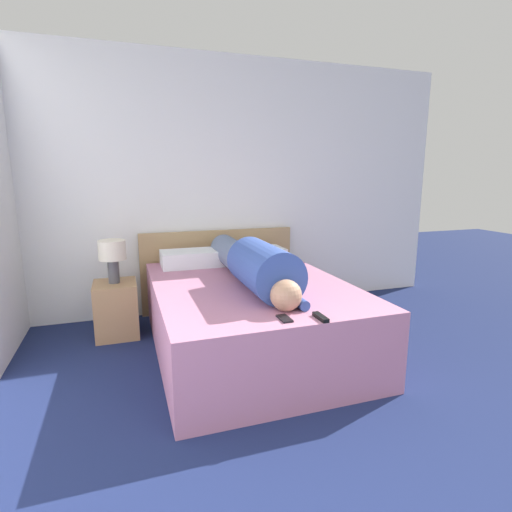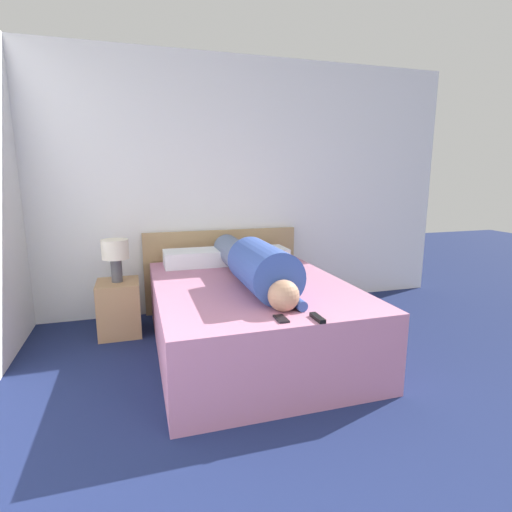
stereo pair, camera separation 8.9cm
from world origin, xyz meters
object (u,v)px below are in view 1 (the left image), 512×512
object	(u,v)px
pillow_near_headboard	(194,258)
bed	(250,316)
nightstand	(116,309)
pillow_second	(255,255)
person_lying	(253,264)
tv_remote	(321,317)
table_lamp	(112,254)
cell_phone	(284,318)

from	to	relation	value
pillow_near_headboard	bed	bearing A→B (deg)	-67.31
nightstand	pillow_near_headboard	world-z (taller)	pillow_near_headboard
pillow_near_headboard	pillow_second	size ratio (longest dim) A/B	1.05
person_lying	pillow_second	size ratio (longest dim) A/B	2.98
tv_remote	bed	bearing A→B (deg)	99.36
bed	tv_remote	xyz separation A→B (m)	(0.15, -0.92, 0.30)
bed	table_lamp	bearing A→B (deg)	147.77
nightstand	table_lamp	distance (m)	0.51
pillow_near_headboard	tv_remote	distance (m)	1.75
pillow_near_headboard	pillow_second	distance (m)	0.61
pillow_near_headboard	pillow_second	xyz separation A→B (m)	(0.61, 0.00, -0.01)
nightstand	person_lying	distance (m)	1.36
nightstand	tv_remote	distance (m)	2.01
tv_remote	nightstand	bearing A→B (deg)	127.16
tv_remote	pillow_second	bearing A→B (deg)	85.21
bed	nightstand	size ratio (longest dim) A/B	4.07
person_lying	pillow_second	world-z (taller)	person_lying
table_lamp	pillow_second	xyz separation A→B (m)	(1.34, 0.10, -0.12)
nightstand	bed	bearing A→B (deg)	-32.23
nightstand	tv_remote	bearing A→B (deg)	-52.84
table_lamp	pillow_second	distance (m)	1.35
nightstand	table_lamp	xyz separation A→B (m)	(0.00, 0.00, 0.51)
pillow_near_headboard	cell_phone	xyz separation A→B (m)	(0.26, -1.62, -0.07)
person_lying	tv_remote	size ratio (longest dim) A/B	11.58
pillow_near_headboard	cell_phone	size ratio (longest dim) A/B	4.72
pillow_near_headboard	pillow_second	bearing A→B (deg)	0.00
nightstand	table_lamp	bearing A→B (deg)	90.00
person_lying	pillow_second	distance (m)	0.85
table_lamp	cell_phone	distance (m)	1.82
cell_phone	pillow_second	bearing A→B (deg)	77.79
pillow_second	cell_phone	distance (m)	1.66
table_lamp	cell_phone	world-z (taller)	table_lamp
bed	pillow_near_headboard	bearing A→B (deg)	112.69
tv_remote	cell_phone	xyz separation A→B (m)	(-0.21, 0.06, -0.01)
table_lamp	cell_phone	bearing A→B (deg)	-56.89
nightstand	person_lying	bearing A→B (deg)	-33.31
table_lamp	pillow_near_headboard	size ratio (longest dim) A/B	0.62
bed	tv_remote	distance (m)	0.98
table_lamp	bed	bearing A→B (deg)	-32.23
table_lamp	pillow_second	size ratio (longest dim) A/B	0.65
tv_remote	cell_phone	size ratio (longest dim) A/B	1.15
bed	pillow_second	world-z (taller)	pillow_second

